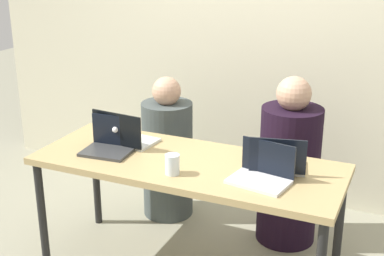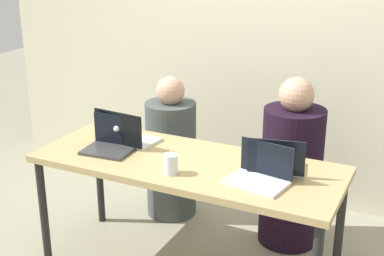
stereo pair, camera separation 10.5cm
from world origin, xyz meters
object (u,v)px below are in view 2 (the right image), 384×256
laptop_front_left (110,143)px  person_on_left (171,155)px  laptop_back_left (126,136)px  person_on_right (291,171)px  laptop_front_right (260,174)px  water_glass_center (171,165)px  laptop_back_right (277,164)px

laptop_front_left → person_on_left: bearing=81.8°
laptop_back_left → laptop_front_left: size_ratio=1.24×
person_on_right → laptop_front_right: person_on_right is taller
person_on_right → laptop_front_left: 1.20m
water_glass_center → laptop_back_right: bearing=28.9°
person_on_right → person_on_left: bearing=14.6°
person_on_right → laptop_front_left: bearing=50.9°
laptop_back_right → laptop_front_left: bearing=-5.2°
person_on_left → laptop_back_left: bearing=100.7°
laptop_front_right → person_on_left: bearing=151.6°
laptop_back_left → laptop_front_right: bearing=174.4°
laptop_front_left → water_glass_center: (0.49, -0.14, 0.00)m
person_on_right → laptop_front_right: size_ratio=3.39×
person_on_right → laptop_front_left: (-0.94, -0.69, 0.28)m
person_on_left → laptop_front_left: person_on_left is taller
laptop_back_left → person_on_right: bearing=-144.3°
laptop_back_right → laptop_front_right: bearing=64.3°
person_on_right → laptop_back_right: person_on_right is taller
person_on_right → laptop_back_right: 0.62m
person_on_right → laptop_front_right: bearing=106.3°
laptop_back_right → water_glass_center: 0.58m
water_glass_center → laptop_front_right: bearing=13.2°
laptop_front_left → laptop_back_left: bearing=78.7°
laptop_front_left → water_glass_center: size_ratio=2.67×
person_on_left → laptop_front_left: bearing=99.9°
laptop_back_left → laptop_front_right: laptop_back_left is taller
person_on_right → laptop_back_left: size_ratio=3.06×
person_on_left → water_glass_center: size_ratio=9.32×
laptop_back_left → laptop_front_left: (-0.02, -0.15, -0.00)m
laptop_front_left → laptop_front_right: (0.96, -0.03, -0.00)m
person_on_right → laptop_back_left: bearing=45.1°
laptop_front_right → person_on_right: bearing=101.5°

